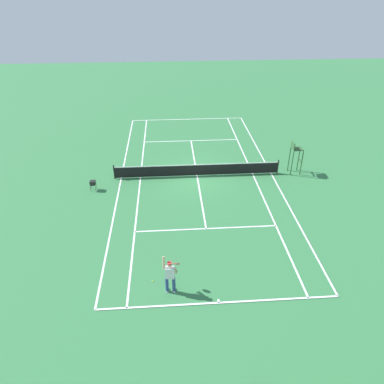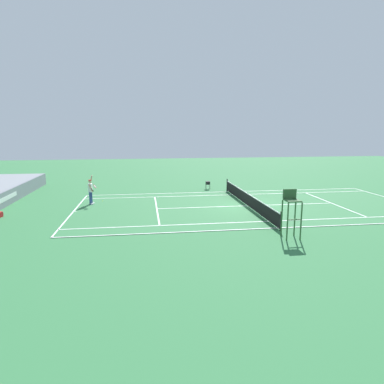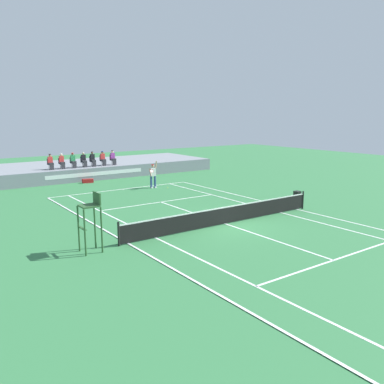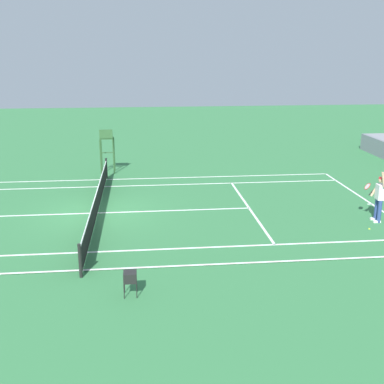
% 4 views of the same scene
% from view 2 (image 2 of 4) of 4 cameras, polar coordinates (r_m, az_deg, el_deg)
% --- Properties ---
extents(ground_plane, '(80.00, 80.00, 0.00)m').
position_cam_2_polar(ground_plane, '(24.21, 9.34, -2.37)').
color(ground_plane, '#337542').
extents(court, '(11.08, 23.88, 0.03)m').
position_cam_2_polar(court, '(24.21, 9.34, -2.34)').
color(court, '#337542').
rests_on(court, ground).
extents(net, '(11.98, 0.10, 1.07)m').
position_cam_2_polar(net, '(24.10, 9.38, -1.16)').
color(net, black).
rests_on(net, ground).
extents(tennis_player, '(0.79, 0.62, 2.08)m').
position_cam_2_polar(tennis_player, '(25.32, -16.80, 0.18)').
color(tennis_player, navy).
rests_on(tennis_player, ground).
extents(tennis_ball, '(0.07, 0.07, 0.07)m').
position_cam_2_polar(tennis_ball, '(26.24, -14.92, -1.50)').
color(tennis_ball, '#D1E533').
rests_on(tennis_ball, ground).
extents(umpire_chair, '(0.77, 0.77, 2.44)m').
position_cam_2_polar(umpire_chair, '(17.39, 16.48, -2.54)').
color(umpire_chair, '#2D562D').
rests_on(umpire_chair, ground).
extents(ball_hopper, '(0.36, 0.36, 0.70)m').
position_cam_2_polar(ball_hopper, '(30.62, 2.70, 1.57)').
color(ball_hopper, black).
rests_on(ball_hopper, ground).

